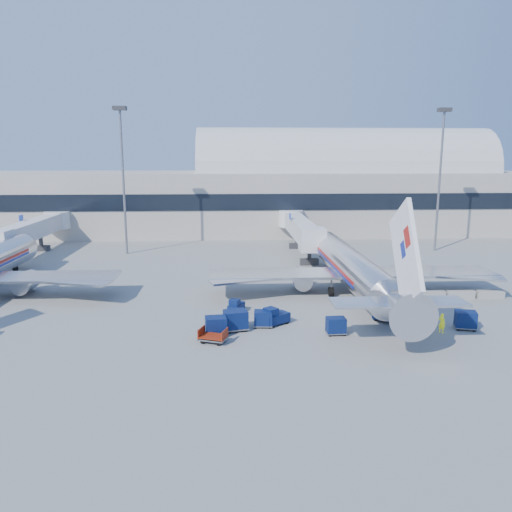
{
  "coord_description": "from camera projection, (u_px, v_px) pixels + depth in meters",
  "views": [
    {
      "loc": [
        -3.71,
        -48.85,
        15.11
      ],
      "look_at": [
        -0.74,
        6.0,
        4.16
      ],
      "focal_mm": 35.0,
      "sensor_mm": 36.0,
      "label": 1
    }
  ],
  "objects": [
    {
      "name": "terminal",
      "position": [
        181.0,
        194.0,
        103.6
      ],
      "size": [
        170.0,
        28.15,
        21.0
      ],
      "color": "#B2AA9E",
      "rests_on": "ground"
    },
    {
      "name": "barrier_mid",
      "position": [
        461.0,
        295.0,
        53.99
      ],
      "size": [
        3.0,
        0.55,
        0.9
      ],
      "primitive_type": "cube",
      "color": "#9E9E96",
      "rests_on": "ground"
    },
    {
      "name": "tug_right",
      "position": [
        385.0,
        314.0,
        46.51
      ],
      "size": [
        2.52,
        2.46,
        1.53
      ],
      "rotation": [
        0.0,
        0.0,
        -0.75
      ],
      "color": "#091745",
      "rests_on": "ground"
    },
    {
      "name": "cart_solo_near",
      "position": [
        336.0,
        326.0,
        43.08
      ],
      "size": [
        1.73,
        1.35,
        1.48
      ],
      "rotation": [
        0.0,
        0.0,
        0.04
      ],
      "color": "#091745",
      "rests_on": "ground"
    },
    {
      "name": "jetbridge_mid",
      "position": [
        35.0,
        229.0,
        78.57
      ],
      "size": [
        4.4,
        27.5,
        6.25
      ],
      "color": "silver",
      "rests_on": "ground"
    },
    {
      "name": "mast_east",
      "position": [
        441.0,
        159.0,
        79.07
      ],
      "size": [
        2.0,
        1.2,
        22.6
      ],
      "color": "slate",
      "rests_on": "ground"
    },
    {
      "name": "ramp_worker",
      "position": [
        442.0,
        323.0,
        43.45
      ],
      "size": [
        0.71,
        0.77,
        1.76
      ],
      "primitive_type": "imported",
      "rotation": [
        0.0,
        0.0,
        2.16
      ],
      "color": "#CBE217",
      "rests_on": "ground"
    },
    {
      "name": "barrier_near",
      "position": [
        431.0,
        295.0,
        53.82
      ],
      "size": [
        3.0,
        0.55,
        0.9
      ],
      "primitive_type": "cube",
      "color": "#9E9E96",
      "rests_on": "ground"
    },
    {
      "name": "tug_left",
      "position": [
        236.0,
        306.0,
        49.24
      ],
      "size": [
        1.81,
        2.37,
        1.39
      ],
      "rotation": [
        0.0,
        0.0,
        1.17
      ],
      "color": "#091745",
      "rests_on": "ground"
    },
    {
      "name": "jetbridge_near",
      "position": [
        299.0,
        227.0,
        80.8
      ],
      "size": [
        4.4,
        27.5,
        6.25
      ],
      "color": "silver",
      "rests_on": "ground"
    },
    {
      "name": "tug_lead",
      "position": [
        275.0,
        317.0,
        45.53
      ],
      "size": [
        2.84,
        2.56,
        1.68
      ],
      "rotation": [
        0.0,
        0.0,
        0.63
      ],
      "color": "#091745",
      "rests_on": "ground"
    },
    {
      "name": "ground",
      "position": [
        266.0,
        307.0,
        50.99
      ],
      "size": [
        260.0,
        260.0,
        0.0
      ],
      "primitive_type": "plane",
      "color": "gray",
      "rests_on": "ground"
    },
    {
      "name": "cart_open_red",
      "position": [
        213.0,
        338.0,
        41.26
      ],
      "size": [
        2.57,
        2.19,
        0.58
      ],
      "rotation": [
        0.0,
        0.0,
        -0.35
      ],
      "color": "slate",
      "rests_on": "ground"
    },
    {
      "name": "mast_west",
      "position": [
        122.0,
        159.0,
        76.42
      ],
      "size": [
        2.0,
        1.2,
        22.6
      ],
      "color": "slate",
      "rests_on": "ground"
    },
    {
      "name": "cart_train_b",
      "position": [
        236.0,
        320.0,
        44.0
      ],
      "size": [
        2.39,
        2.04,
        1.82
      ],
      "rotation": [
        0.0,
        0.0,
        0.25
      ],
      "color": "#091745",
      "rests_on": "ground"
    },
    {
      "name": "cart_train_c",
      "position": [
        216.0,
        326.0,
        42.77
      ],
      "size": [
        2.04,
        1.66,
        1.65
      ],
      "rotation": [
        0.0,
        0.0,
        0.13
      ],
      "color": "#091745",
      "rests_on": "ground"
    },
    {
      "name": "barrier_far",
      "position": [
        490.0,
        294.0,
        54.17
      ],
      "size": [
        3.0,
        0.55,
        0.9
      ],
      "primitive_type": "cube",
      "color": "#9E9E96",
      "rests_on": "ground"
    },
    {
      "name": "airliner_main",
      "position": [
        353.0,
        269.0,
        55.36
      ],
      "size": [
        32.0,
        37.26,
        12.07
      ],
      "color": "silver",
      "rests_on": "ground"
    },
    {
      "name": "cart_solo_far",
      "position": [
        466.0,
        320.0,
        44.39
      ],
      "size": [
        2.16,
        1.85,
        1.64
      ],
      "rotation": [
        0.0,
        0.0,
        -0.26
      ],
      "color": "#091745",
      "rests_on": "ground"
    },
    {
      "name": "cart_train_a",
      "position": [
        263.0,
        318.0,
        44.96
      ],
      "size": [
        1.78,
        1.41,
        1.49
      ],
      "rotation": [
        0.0,
        0.0,
        -0.07
      ],
      "color": "#091745",
      "rests_on": "ground"
    }
  ]
}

